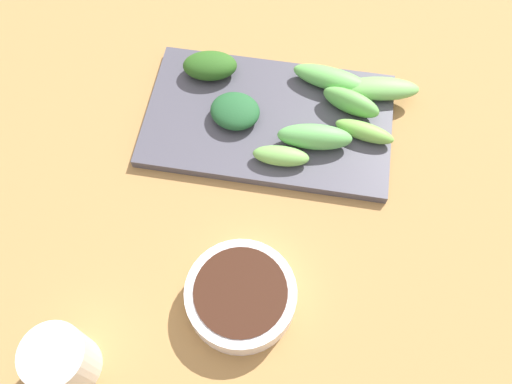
# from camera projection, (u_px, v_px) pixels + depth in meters

# --- Properties ---
(tabletop) EXTENTS (2.10, 2.10, 0.02)m
(tabletop) POSITION_uv_depth(u_px,v_px,m) (276.00, 193.00, 0.61)
(tabletop) COLOR #A57A45
(tabletop) RESTS_ON ground
(sauce_bowl) EXTENTS (0.11, 0.11, 0.03)m
(sauce_bowl) POSITION_uv_depth(u_px,v_px,m) (241.00, 296.00, 0.53)
(sauce_bowl) COLOR white
(sauce_bowl) RESTS_ON tabletop
(serving_plate) EXTENTS (0.17, 0.29, 0.01)m
(serving_plate) POSITION_uv_depth(u_px,v_px,m) (269.00, 120.00, 0.64)
(serving_plate) COLOR #494853
(serving_plate) RESTS_ON tabletop
(broccoli_stalk_0) EXTENTS (0.04, 0.10, 0.02)m
(broccoli_stalk_0) POSITION_uv_depth(u_px,v_px,m) (379.00, 89.00, 0.64)
(broccoli_stalk_0) COLOR #72B55A
(broccoli_stalk_0) RESTS_ON serving_plate
(broccoli_stalk_1) EXTENTS (0.04, 0.09, 0.03)m
(broccoli_stalk_1) POSITION_uv_depth(u_px,v_px,m) (315.00, 137.00, 0.61)
(broccoli_stalk_1) COLOR #61B459
(broccoli_stalk_1) RESTS_ON serving_plate
(broccoli_leafy_2) EXTENTS (0.06, 0.07, 0.02)m
(broccoli_leafy_2) POSITION_uv_depth(u_px,v_px,m) (235.00, 111.00, 0.63)
(broccoli_leafy_2) COLOR #22582E
(broccoli_leafy_2) RESTS_ON serving_plate
(broccoli_stalk_3) EXTENTS (0.05, 0.10, 0.02)m
(broccoli_stalk_3) POSITION_uv_depth(u_px,v_px,m) (332.00, 79.00, 0.65)
(broccoli_stalk_3) COLOR #65B755
(broccoli_stalk_3) RESTS_ON serving_plate
(broccoli_stalk_4) EXTENTS (0.05, 0.07, 0.03)m
(broccoli_stalk_4) POSITION_uv_depth(u_px,v_px,m) (351.00, 102.00, 0.63)
(broccoli_stalk_4) COLOR #64B150
(broccoli_stalk_4) RESTS_ON serving_plate
(broccoli_leafy_5) EXTENTS (0.05, 0.07, 0.03)m
(broccoli_leafy_5) POSITION_uv_depth(u_px,v_px,m) (210.00, 66.00, 0.65)
(broccoli_leafy_5) COLOR #2B5C1D
(broccoli_leafy_5) RESTS_ON serving_plate
(broccoli_stalk_6) EXTENTS (0.03, 0.06, 0.02)m
(broccoli_stalk_6) POSITION_uv_depth(u_px,v_px,m) (277.00, 155.00, 0.60)
(broccoli_stalk_6) COLOR #73B353
(broccoli_stalk_6) RESTS_ON serving_plate
(broccoli_stalk_7) EXTENTS (0.04, 0.07, 0.02)m
(broccoli_stalk_7) POSITION_uv_depth(u_px,v_px,m) (364.00, 132.00, 0.61)
(broccoli_stalk_7) COLOR #77B84B
(broccoli_stalk_7) RESTS_ON serving_plate
(tea_cup) EXTENTS (0.06, 0.06, 0.06)m
(tea_cup) POSITION_uv_depth(u_px,v_px,m) (62.00, 360.00, 0.49)
(tea_cup) COLOR silver
(tea_cup) RESTS_ON tabletop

